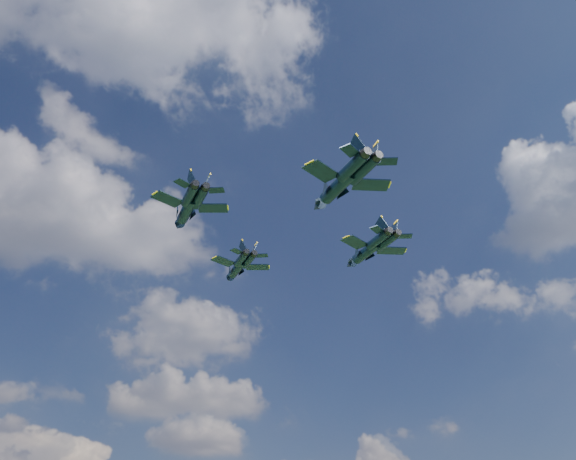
% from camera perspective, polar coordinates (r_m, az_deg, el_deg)
% --- Properties ---
extents(jet_lead, '(11.48, 14.74, 3.52)m').
position_cam_1_polar(jet_lead, '(121.99, -4.58, -3.46)').
color(jet_lead, black).
extents(jet_left, '(12.58, 16.16, 3.86)m').
position_cam_1_polar(jet_left, '(104.58, -9.02, 1.69)').
color(jet_left, black).
extents(jet_right, '(12.94, 16.87, 4.00)m').
position_cam_1_polar(jet_right, '(115.17, 6.88, -1.97)').
color(jet_right, black).
extents(jet_slot, '(13.71, 17.88, 4.24)m').
position_cam_1_polar(jet_slot, '(92.37, 4.33, 3.80)').
color(jet_slot, black).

